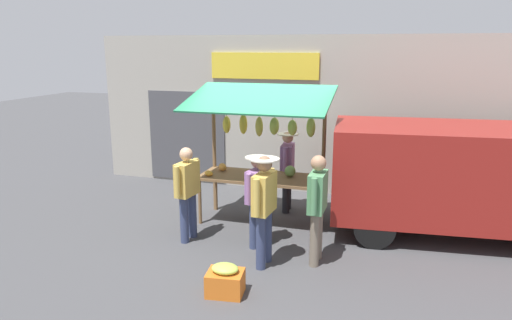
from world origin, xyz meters
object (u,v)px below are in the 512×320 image
object	(u,v)px
vendor_with_sunhat	(287,165)
produce_crate_near	(225,280)
shopper_in_grey_tee	(264,202)
shopper_with_shopping_bag	(187,188)
shopper_in_striped_shirt	(317,202)
market_stall	(262,140)
shopper_with_ponytail	(257,194)
parked_van	(458,172)

from	to	relation	value
vendor_with_sunhat	produce_crate_near	size ratio (longest dim) A/B	3.06
shopper_in_grey_tee	shopper_with_shopping_bag	world-z (taller)	shopper_in_grey_tee
shopper_in_striped_shirt	shopper_with_shopping_bag	world-z (taller)	shopper_in_striped_shirt
market_stall	vendor_with_sunhat	xyz separation A→B (m)	(-0.32, -0.70, -0.62)
vendor_with_sunhat	shopper_with_ponytail	distance (m)	1.77
market_stall	parked_van	size ratio (longest dim) A/B	0.55
produce_crate_near	vendor_with_sunhat	bearing A→B (deg)	-90.33
shopper_in_striped_shirt	produce_crate_near	size ratio (longest dim) A/B	3.20
vendor_with_sunhat	shopper_in_grey_tee	world-z (taller)	shopper_in_grey_tee
shopper_with_shopping_bag	vendor_with_sunhat	bearing A→B (deg)	-27.05
parked_van	market_stall	bearing A→B (deg)	0.77
shopper_with_shopping_bag	produce_crate_near	xyz separation A→B (m)	(-1.22, 1.50, -0.71)
shopper_in_grey_tee	shopper_in_striped_shirt	xyz separation A→B (m)	(-0.72, -0.32, -0.03)
shopper_in_grey_tee	shopper_in_striped_shirt	bearing A→B (deg)	-61.84
market_stall	shopper_in_striped_shirt	size ratio (longest dim) A/B	1.51
shopper_with_ponytail	produce_crate_near	bearing A→B (deg)	-167.30
market_stall	shopper_in_striped_shirt	bearing A→B (deg)	132.21
vendor_with_sunhat	produce_crate_near	distance (m)	3.45
shopper_in_grey_tee	produce_crate_near	size ratio (longest dim) A/B	3.23
vendor_with_sunhat	shopper_with_ponytail	xyz separation A→B (m)	(0.07, 1.77, -0.05)
shopper_in_striped_shirt	shopper_with_shopping_bag	bearing A→B (deg)	84.62
produce_crate_near	shopper_in_grey_tee	bearing A→B (deg)	-104.42
parked_van	produce_crate_near	world-z (taller)	parked_van
shopper_in_striped_shirt	produce_crate_near	xyz separation A→B (m)	(0.97, 1.28, -0.76)
shopper_with_ponytail	shopper_with_shopping_bag	world-z (taller)	shopper_with_shopping_bag
vendor_with_sunhat	shopper_with_shopping_bag	size ratio (longest dim) A/B	1.00
shopper_in_striped_shirt	parked_van	bearing A→B (deg)	-49.33
shopper_in_grey_tee	shopper_with_shopping_bag	xyz separation A→B (m)	(1.47, -0.53, -0.08)
shopper_in_grey_tee	shopper_with_shopping_bag	size ratio (longest dim) A/B	1.05
market_stall	vendor_with_sunhat	world-z (taller)	market_stall
produce_crate_near	market_stall	bearing A→B (deg)	-83.68
shopper_in_striped_shirt	shopper_with_shopping_bag	xyz separation A→B (m)	(2.18, -0.22, -0.05)
shopper_in_striped_shirt	parked_van	size ratio (longest dim) A/B	0.36
parked_van	shopper_in_grey_tee	bearing A→B (deg)	31.24
shopper_in_grey_tee	produce_crate_near	xyz separation A→B (m)	(0.25, 0.97, -0.79)
market_stall	vendor_with_sunhat	bearing A→B (deg)	-114.25
vendor_with_sunhat	shopper_with_ponytail	bearing A→B (deg)	-7.39
vendor_with_sunhat	shopper_with_shopping_bag	world-z (taller)	shopper_with_shopping_bag
shopper_in_grey_tee	vendor_with_sunhat	bearing A→B (deg)	9.77
market_stall	shopper_with_shopping_bag	world-z (taller)	market_stall
parked_van	shopper_with_shopping_bag	bearing A→B (deg)	14.45
shopper_with_ponytail	produce_crate_near	size ratio (longest dim) A/B	2.94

